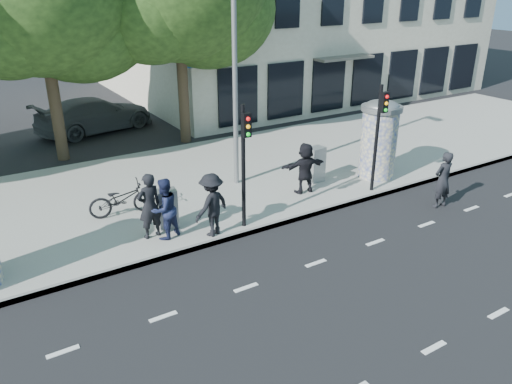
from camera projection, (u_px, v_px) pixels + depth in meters
ground at (355, 291)px, 11.16m from camera, size 120.00×120.00×0.00m
sidewalk at (205, 182)px, 16.99m from camera, size 40.00×8.00×0.15m
curb at (268, 227)px, 13.90m from camera, size 40.00×0.10×0.16m
lane_dash_near at (434, 348)px, 9.44m from camera, size 32.00×0.12×0.01m
lane_dash_far at (316, 263)px, 12.25m from camera, size 32.00×0.12×0.01m
ad_column_right at (379, 137)px, 16.75m from camera, size 1.36×1.36×2.65m
traffic_pole_near at (244, 155)px, 12.95m from camera, size 0.22×0.31×3.40m
traffic_pole_far at (379, 128)px, 15.29m from camera, size 0.22×0.31×3.40m
street_lamp at (235, 39)px, 14.84m from camera, size 0.25×0.93×8.00m
ped_b at (149, 206)px, 12.87m from camera, size 0.70×0.51×1.78m
ped_c at (164, 209)px, 12.86m from camera, size 0.97×0.87×1.65m
ped_d at (212, 205)px, 13.01m from camera, size 1.26×0.98×1.72m
ped_f at (305, 168)px, 15.67m from camera, size 1.57×0.72×1.64m
man_road at (443, 180)px, 14.98m from camera, size 0.67×0.46×1.76m
bicycle at (122, 199)px, 14.26m from camera, size 0.90×1.95×0.99m
cabinet_left at (167, 208)px, 13.54m from camera, size 0.58×0.47×1.09m
cabinet_right at (315, 164)px, 16.62m from camera, size 0.61×0.47×1.19m
car_right at (95, 114)px, 22.65m from camera, size 3.34×5.67×1.54m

